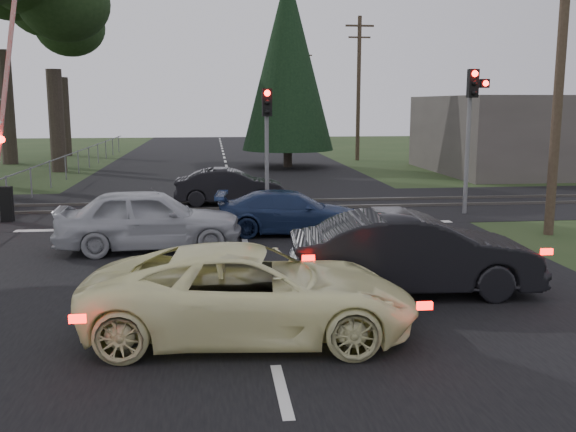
{
  "coord_description": "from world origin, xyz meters",
  "views": [
    {
      "loc": [
        -0.82,
        -10.62,
        3.62
      ],
      "look_at": [
        0.73,
        2.48,
        1.3
      ],
      "focal_mm": 40.0,
      "sensor_mm": 36.0,
      "label": 1
    }
  ],
  "objects": [
    {
      "name": "ground",
      "position": [
        0.0,
        0.0,
        0.0
      ],
      "size": [
        120.0,
        120.0,
        0.0
      ],
      "primitive_type": "plane",
      "color": "#253919",
      "rests_on": "ground"
    },
    {
      "name": "road",
      "position": [
        0.0,
        10.0,
        0.01
      ],
      "size": [
        14.0,
        100.0,
        0.01
      ],
      "primitive_type": "cube",
      "color": "black",
      "rests_on": "ground"
    },
    {
      "name": "rail_corridor",
      "position": [
        0.0,
        12.0,
        0.01
      ],
      "size": [
        120.0,
        8.0,
        0.01
      ],
      "primitive_type": "cube",
      "color": "black",
      "rests_on": "ground"
    },
    {
      "name": "stop_line",
      "position": [
        0.0,
        8.2,
        0.01
      ],
      "size": [
        13.0,
        0.35,
        0.0
      ],
      "primitive_type": "cube",
      "color": "silver",
      "rests_on": "ground"
    },
    {
      "name": "rail_near",
      "position": [
        0.0,
        11.2,
        0.05
      ],
      "size": [
        120.0,
        0.12,
        0.1
      ],
      "primitive_type": "cube",
      "color": "#59544C",
      "rests_on": "ground"
    },
    {
      "name": "rail_far",
      "position": [
        0.0,
        12.8,
        0.05
      ],
      "size": [
        120.0,
        0.12,
        0.1
      ],
      "primitive_type": "cube",
      "color": "#59544C",
      "rests_on": "ground"
    },
    {
      "name": "traffic_signal_right",
      "position": [
        7.55,
        9.47,
        3.31
      ],
      "size": [
        0.68,
        0.48,
        4.7
      ],
      "color": "slate",
      "rests_on": "ground"
    },
    {
      "name": "traffic_signal_center",
      "position": [
        1.0,
        10.68,
        2.81
      ],
      "size": [
        0.32,
        0.48,
        4.1
      ],
      "color": "slate",
      "rests_on": "ground"
    },
    {
      "name": "utility_pole_near",
      "position": [
        8.5,
        6.0,
        4.73
      ],
      "size": [
        1.8,
        0.26,
        9.0
      ],
      "color": "#4C3D2D",
      "rests_on": "ground"
    },
    {
      "name": "utility_pole_mid",
      "position": [
        8.5,
        30.0,
        4.73
      ],
      "size": [
        1.8,
        0.26,
        9.0
      ],
      "color": "#4C3D2D",
      "rests_on": "ground"
    },
    {
      "name": "utility_pole_far",
      "position": [
        8.5,
        55.0,
        4.73
      ],
      "size": [
        1.8,
        0.26,
        9.0
      ],
      "color": "#4C3D2D",
      "rests_on": "ground"
    },
    {
      "name": "euc_tree_e",
      "position": [
        -11.0,
        36.0,
        9.51
      ],
      "size": [
        6.0,
        6.0,
        13.2
      ],
      "color": "#473D33",
      "rests_on": "ground"
    },
    {
      "name": "conifer_tree",
      "position": [
        3.5,
        26.0,
        5.99
      ],
      "size": [
        5.2,
        5.2,
        11.0
      ],
      "color": "#473D33",
      "rests_on": "ground"
    },
    {
      "name": "fence_left",
      "position": [
        -7.8,
        22.5,
        0.0
      ],
      "size": [
        0.1,
        36.0,
        1.2
      ],
      "primitive_type": null,
      "color": "slate",
      "rests_on": "ground"
    },
    {
      "name": "building_right",
      "position": [
        18.0,
        22.0,
        2.0
      ],
      "size": [
        14.0,
        10.0,
        4.0
      ],
      "primitive_type": "cube",
      "color": "#59514C",
      "rests_on": "ground"
    },
    {
      "name": "cream_coupe",
      "position": [
        -0.26,
        -1.0,
        0.71
      ],
      "size": [
        5.32,
        2.8,
        1.43
      ],
      "primitive_type": "imported",
      "rotation": [
        0.0,
        0.0,
        1.48
      ],
      "color": "#FBF8B4",
      "rests_on": "ground"
    },
    {
      "name": "dark_hatchback",
      "position": [
        2.98,
        1.0,
        0.78
      ],
      "size": [
        4.81,
        1.92,
        1.56
      ],
      "primitive_type": "imported",
      "rotation": [
        0.0,
        0.0,
        1.51
      ],
      "color": "black",
      "rests_on": "ground"
    },
    {
      "name": "silver_car",
      "position": [
        -2.4,
        5.38,
        0.78
      ],
      "size": [
        4.64,
        2.05,
        1.55
      ],
      "primitive_type": "imported",
      "rotation": [
        0.0,
        0.0,
        1.62
      ],
      "color": "#ABAEB3",
      "rests_on": "ground"
    },
    {
      "name": "blue_sedan",
      "position": [
        1.33,
        6.95,
        0.6
      ],
      "size": [
        4.3,
        2.09,
        1.21
      ],
      "primitive_type": "imported",
      "rotation": [
        0.0,
        0.0,
        1.47
      ],
      "color": "navy",
      "rests_on": "ground"
    },
    {
      "name": "dark_car_far",
      "position": [
        -0.2,
        12.49,
        0.65
      ],
      "size": [
        3.97,
        1.48,
        1.3
      ],
      "primitive_type": "imported",
      "rotation": [
        0.0,
        0.0,
        1.54
      ],
      "color": "black",
      "rests_on": "ground"
    }
  ]
}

